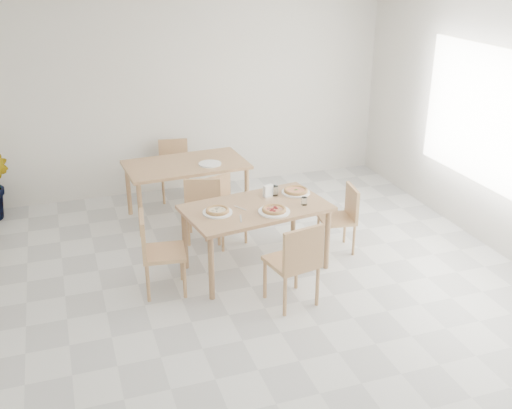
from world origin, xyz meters
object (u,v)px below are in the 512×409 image
object	(u,v)px
plate_pepperoni	(274,211)
chair_east	(343,214)
plate_mushroom	(218,212)
tumbler_a	(274,191)
chair_west	(155,248)
pizza_mushroom	(217,210)
pizza_margherita	(296,190)
napkin_holder	(268,191)
main_table	(256,213)
chair_back_s	(203,204)
plate_margherita	(296,192)
pizza_pepperoni	(274,209)
tumbler_b	(304,201)
plate_empty	(210,164)
chair_south	(296,259)
chair_back_n	(174,165)
second_table	(186,169)

from	to	relation	value
plate_pepperoni	chair_east	bearing A→B (deg)	17.86
chair_east	plate_mushroom	bearing A→B (deg)	-76.24
chair_east	tumbler_a	xyz separation A→B (m)	(-0.81, 0.13, 0.35)
chair_west	pizza_mushroom	size ratio (longest dim) A/B	3.10
chair_west	plate_pepperoni	world-z (taller)	chair_west
chair_west	pizza_mushroom	world-z (taller)	chair_west
pizza_margherita	plate_pepperoni	bearing A→B (deg)	-134.66
chair_east	napkin_holder	xyz separation A→B (m)	(-0.89, 0.11, 0.36)
plate_mushroom	main_table	bearing A→B (deg)	5.65
plate_pepperoni	pizza_margherita	distance (m)	0.60
chair_back_s	plate_pepperoni	bearing A→B (deg)	132.64
plate_margherita	pizza_pepperoni	size ratio (longest dim) A/B	1.14
pizza_margherita	napkin_holder	size ratio (longest dim) A/B	2.33
plate_pepperoni	tumbler_b	size ratio (longest dim) A/B	3.93
plate_margherita	napkin_holder	bearing A→B (deg)	-179.50
plate_margherita	tumbler_b	world-z (taller)	tumbler_b
plate_empty	main_table	bearing A→B (deg)	-85.25
main_table	pizza_mushroom	world-z (taller)	pizza_mushroom
chair_east	plate_margherita	bearing A→B (deg)	-92.98
pizza_margherita	tumbler_b	world-z (taller)	tumbler_b
chair_south	pizza_margherita	bearing A→B (deg)	-122.59
pizza_margherita	napkin_holder	world-z (taller)	napkin_holder
plate_pepperoni	pizza_mushroom	bearing A→B (deg)	163.49
chair_west	napkin_holder	size ratio (longest dim) A/B	6.21
plate_margherita	plate_empty	distance (m)	1.43
main_table	plate_pepperoni	bearing A→B (deg)	-67.52
plate_pepperoni	chair_back_n	size ratio (longest dim) A/B	0.41
plate_empty	pizza_mushroom	bearing A→B (deg)	-101.84
chair_west	plate_empty	bearing A→B (deg)	-24.27
tumbler_a	chair_back_s	world-z (taller)	tumbler_a
pizza_pepperoni	plate_empty	distance (m)	1.70
plate_mushroom	pizza_mushroom	distance (m)	0.02
pizza_pepperoni	tumbler_b	size ratio (longest dim) A/B	3.33
main_table	plate_mushroom	bearing A→B (deg)	176.99
plate_mushroom	napkin_holder	world-z (taller)	napkin_holder
plate_pepperoni	pizza_mushroom	xyz separation A→B (m)	(-0.57, 0.17, 0.02)
pizza_margherita	napkin_holder	bearing A→B (deg)	-179.50
chair_east	pizza_margherita	bearing A→B (deg)	-92.98
second_table	chair_back_n	bearing A→B (deg)	87.37
plate_margherita	pizza_pepperoni	xyz separation A→B (m)	(-0.42, -0.43, 0.02)
chair_south	pizza_pepperoni	world-z (taller)	chair_south
chair_east	chair_back_s	size ratio (longest dim) A/B	0.92
chair_east	chair_south	bearing A→B (deg)	-37.41
second_table	plate_empty	distance (m)	0.33
main_table	plate_mushroom	xyz separation A→B (m)	(-0.44, -0.04, 0.09)
second_table	chair_back_n	world-z (taller)	chair_back_n
pizza_pepperoni	chair_east	bearing A→B (deg)	17.86
chair_back_n	chair_back_s	bearing A→B (deg)	-79.87
plate_mushroom	chair_back_s	bearing A→B (deg)	86.27
napkin_holder	plate_empty	xyz separation A→B (m)	(-0.34, 1.26, -0.06)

